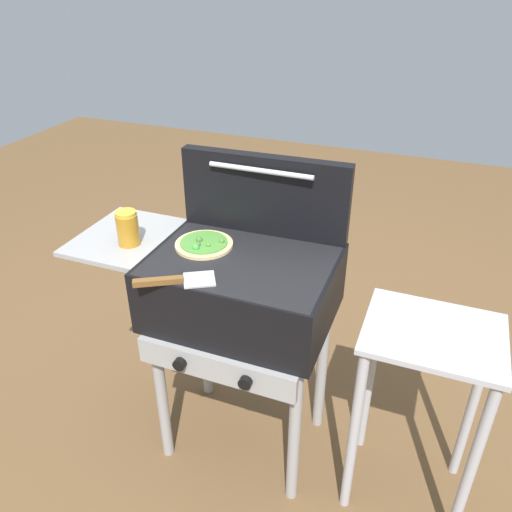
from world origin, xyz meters
TOP-DOWN VIEW (x-y plane):
  - ground_plane at (0.00, 0.00)m, footprint 8.00×8.00m
  - grill at (-0.01, -0.00)m, footprint 0.96×0.53m
  - grill_lid_open at (0.00, 0.21)m, footprint 0.63×0.09m
  - pizza_veggie at (-0.16, 0.03)m, footprint 0.21×0.21m
  - sauce_jar at (-0.42, -0.05)m, footprint 0.08×0.08m
  - spatula at (-0.14, -0.22)m, footprint 0.25×0.18m
  - prep_table at (0.66, 0.00)m, footprint 0.44×0.36m

SIDE VIEW (x-z plane):
  - ground_plane at x=0.00m, z-range 0.00..0.00m
  - prep_table at x=0.66m, z-range 0.16..0.93m
  - grill at x=-0.01m, z-range 0.31..1.21m
  - spatula at x=-0.14m, z-range 0.90..0.92m
  - pizza_veggie at x=-0.16m, z-range 0.89..0.93m
  - sauce_jar at x=-0.42m, z-range 0.90..1.03m
  - grill_lid_open at x=0.00m, z-range 0.90..1.20m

